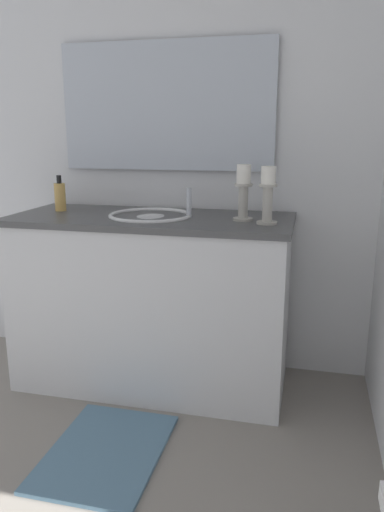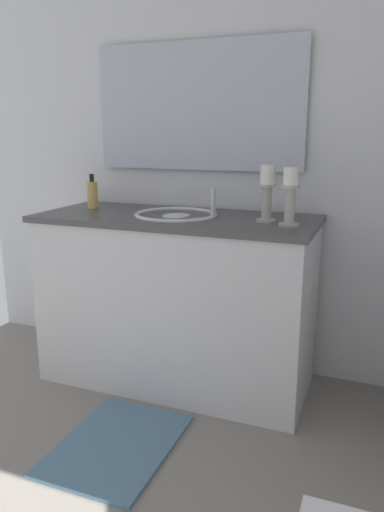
{
  "view_description": "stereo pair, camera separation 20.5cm",
  "coord_description": "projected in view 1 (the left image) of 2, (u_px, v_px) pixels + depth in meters",
  "views": [
    {
      "loc": [
        1.19,
        0.89,
        1.25
      ],
      "look_at": [
        -0.25,
        0.54,
        0.88
      ],
      "focal_mm": 34.68,
      "sensor_mm": 36.0,
      "label": 1
    },
    {
      "loc": [
        1.13,
        1.08,
        1.25
      ],
      "look_at": [
        -0.25,
        0.54,
        0.88
      ],
      "focal_mm": 34.68,
      "sensor_mm": 36.0,
      "label": 2
    }
  ],
  "objects": [
    {
      "name": "wall_left",
      "position": [
        143.0,
        138.0,
        2.61
      ],
      "size": [
        0.04,
        2.47,
        2.45
      ],
      "primitive_type": "cube",
      "color": "white",
      "rests_on": "ground"
    },
    {
      "name": "vanity_cabinet",
      "position": [
        152.0,
        301.0,
        2.47
      ],
      "size": [
        0.58,
        1.36,
        0.86
      ],
      "color": "silver",
      "rests_on": "ground"
    },
    {
      "name": "sink_basin",
      "position": [
        151.0,
        224.0,
        2.37
      ],
      "size": [
        0.4,
        0.4,
        0.24
      ],
      "color": "white",
      "rests_on": "vanity_cabinet"
    },
    {
      "name": "mirror",
      "position": [
        166.0,
        106.0,
        2.5
      ],
      "size": [
        0.02,
        1.11,
        0.63
      ],
      "primitive_type": "cube",
      "color": "silver"
    },
    {
      "name": "candle_holder_tall",
      "position": [
        268.0,
        194.0,
        2.13
      ],
      "size": [
        0.09,
        0.09,
        0.25
      ],
      "color": "#B7B2A5",
      "rests_on": "vanity_cabinet"
    },
    {
      "name": "candle_holder_short",
      "position": [
        243.0,
        191.0,
        2.22
      ],
      "size": [
        0.09,
        0.09,
        0.25
      ],
      "color": "#B7B2A5",
      "rests_on": "vanity_cabinet"
    },
    {
      "name": "soap_bottle",
      "position": [
        60.0,
        196.0,
        2.51
      ],
      "size": [
        0.06,
        0.06,
        0.18
      ],
      "color": "#E5B259",
      "rests_on": "vanity_cabinet"
    },
    {
      "name": "bath_mat",
      "position": [
        106.0,
        451.0,
        1.98
      ],
      "size": [
        0.6,
        0.44,
        0.02
      ],
      "primitive_type": "cube",
      "color": "slate",
      "rests_on": "ground"
    }
  ]
}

